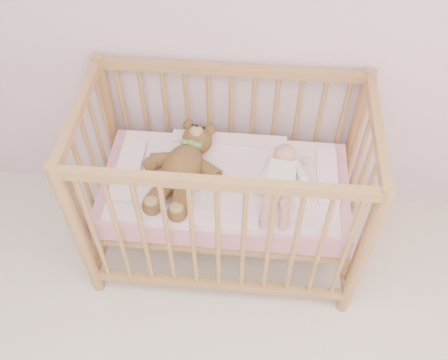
# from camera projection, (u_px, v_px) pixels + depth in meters

# --- Properties ---
(crib) EXTENTS (1.36, 0.76, 1.00)m
(crib) POSITION_uv_depth(u_px,v_px,m) (225.00, 188.00, 2.50)
(crib) COLOR #B8814E
(crib) RESTS_ON floor
(mattress) EXTENTS (1.22, 0.62, 0.13)m
(mattress) POSITION_uv_depth(u_px,v_px,m) (225.00, 189.00, 2.51)
(mattress) COLOR pink
(mattress) RESTS_ON crib
(blanket) EXTENTS (1.10, 0.58, 0.06)m
(blanket) POSITION_uv_depth(u_px,v_px,m) (225.00, 180.00, 2.46)
(blanket) COLOR #E89FB7
(blanket) RESTS_ON mattress
(baby) EXTENTS (0.30, 0.53, 0.12)m
(baby) POSITION_uv_depth(u_px,v_px,m) (281.00, 177.00, 2.37)
(baby) COLOR white
(baby) RESTS_ON blanket
(teddy_bear) EXTENTS (0.55, 0.68, 0.17)m
(teddy_bear) POSITION_uv_depth(u_px,v_px,m) (183.00, 169.00, 2.39)
(teddy_bear) COLOR brown
(teddy_bear) RESTS_ON blanket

